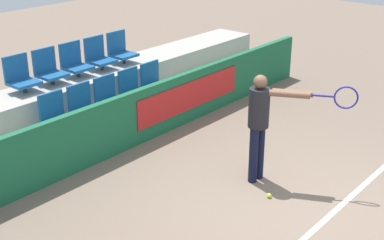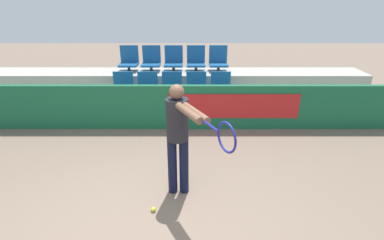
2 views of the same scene
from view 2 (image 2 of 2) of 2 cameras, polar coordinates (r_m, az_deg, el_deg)
ground_plane at (r=3.83m, az=-7.28°, el=-21.42°), size 30.00×30.00×0.00m
barrier_wall at (r=6.27m, az=-3.86°, el=2.45°), size 9.78×0.14×0.95m
bleacher_tier_front at (r=6.85m, az=-3.74°, el=2.00°), size 9.38×0.89×0.44m
bleacher_tier_middle at (r=7.62m, az=-3.37°, el=5.96°), size 9.38×0.89×0.89m
stadium_chair_0 at (r=6.98m, az=-12.95°, el=5.99°), size 0.45×0.43×0.60m
stadium_chair_1 at (r=6.88m, az=-8.42°, el=6.08°), size 0.45×0.43×0.60m
stadium_chair_2 at (r=6.82m, az=-3.78°, el=6.13°), size 0.45×0.43×0.60m
stadium_chair_3 at (r=6.80m, az=0.91°, el=6.14°), size 0.45×0.43×0.60m
stadium_chair_4 at (r=6.83m, az=5.58°, el=6.11°), size 0.45×0.43×0.60m
stadium_chair_5 at (r=7.72m, az=-11.84°, el=11.10°), size 0.45×0.43×0.60m
stadium_chair_6 at (r=7.62m, az=-7.69°, el=11.23°), size 0.45×0.43×0.60m
stadium_chair_7 at (r=7.57m, az=-3.44°, el=11.31°), size 0.45×0.43×0.60m
stadium_chair_8 at (r=7.56m, az=0.84°, el=11.33°), size 0.45×0.43×0.60m
stadium_chair_9 at (r=7.58m, az=5.11°, el=11.28°), size 0.45×0.43×0.60m
tennis_player at (r=3.95m, az=-2.30°, el=-2.28°), size 0.76×1.32×1.62m
tennis_ball at (r=4.17m, az=-7.31°, el=-16.53°), size 0.07×0.07×0.07m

